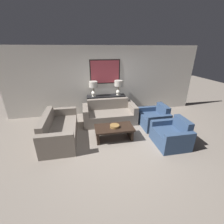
{
  "coord_description": "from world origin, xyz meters",
  "views": [
    {
      "loc": [
        -0.85,
        -3.42,
        2.56
      ],
      "look_at": [
        -0.02,
        0.94,
        0.65
      ],
      "focal_mm": 24.0,
      "sensor_mm": 36.0,
      "label": 1
    }
  ],
  "objects": [
    {
      "name": "ground_plane",
      "position": [
        0.0,
        0.0,
        0.0
      ],
      "size": [
        20.0,
        20.0,
        0.0
      ],
      "primitive_type": "plane",
      "color": "slate"
    },
    {
      "name": "couch_by_side",
      "position": [
        -1.68,
        0.7,
        0.28
      ],
      "size": [
        0.9,
        1.9,
        0.8
      ],
      "color": "slate",
      "rests_on": "ground_plane"
    },
    {
      "name": "console_table",
      "position": [
        0.0,
        2.26,
        0.4
      ],
      "size": [
        1.52,
        0.38,
        0.81
      ],
      "color": "black",
      "rests_on": "ground_plane"
    },
    {
      "name": "table_lamp_left",
      "position": [
        -0.49,
        2.26,
        1.19
      ],
      "size": [
        0.32,
        0.32,
        0.58
      ],
      "color": "silver",
      "rests_on": "console_table"
    },
    {
      "name": "couch_by_back_wall",
      "position": [
        0.0,
        1.55,
        0.28
      ],
      "size": [
        1.9,
        0.9,
        0.8
      ],
      "color": "slate",
      "rests_on": "ground_plane"
    },
    {
      "name": "back_wall",
      "position": [
        0.0,
        2.53,
        1.33
      ],
      "size": [
        7.66,
        0.12,
        2.65
      ],
      "color": "beige",
      "rests_on": "ground_plane"
    },
    {
      "name": "table_lamp_right",
      "position": [
        0.49,
        2.26,
        1.19
      ],
      "size": [
        0.32,
        0.32,
        0.58
      ],
      "color": "silver",
      "rests_on": "console_table"
    },
    {
      "name": "armchair_near_camera",
      "position": [
        1.48,
        -0.18,
        0.28
      ],
      "size": [
        0.83,
        0.94,
        0.77
      ],
      "color": "navy",
      "rests_on": "ground_plane"
    },
    {
      "name": "armchair_near_back_wall",
      "position": [
        1.48,
        0.92,
        0.28
      ],
      "size": [
        0.83,
        0.94,
        0.77
      ],
      "color": "navy",
      "rests_on": "ground_plane"
    },
    {
      "name": "coffee_table",
      "position": [
        -0.06,
        0.37,
        0.3
      ],
      "size": [
        1.13,
        0.6,
        0.41
      ],
      "color": "black",
      "rests_on": "ground_plane"
    },
    {
      "name": "decorative_bowl",
      "position": [
        -0.05,
        0.36,
        0.44
      ],
      "size": [
        0.28,
        0.28,
        0.07
      ],
      "color": "olive",
      "rests_on": "coffee_table"
    }
  ]
}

